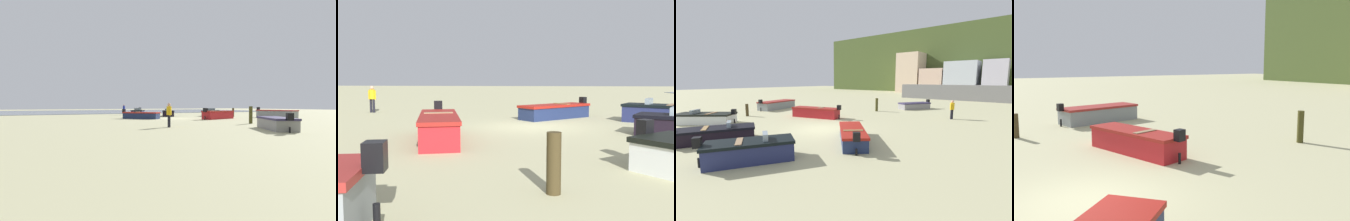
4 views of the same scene
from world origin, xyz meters
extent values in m
plane|color=#B6B285|center=(0.00, 0.00, 0.00)|extent=(160.00, 160.00, 0.00)
cube|color=gray|center=(-11.65, 4.15, 0.41)|extent=(2.45, 4.61, 0.82)
cube|color=maroon|center=(-11.65, 4.15, 0.88)|extent=(2.55, 4.72, 0.12)
cube|color=black|center=(-11.15, 1.83, 1.06)|extent=(0.37, 0.34, 0.40)
cylinder|color=black|center=(-11.15, 1.83, 0.20)|extent=(0.12, 0.12, 0.41)
cube|color=red|center=(-3.86, 3.04, 0.38)|extent=(4.40, 2.30, 0.76)
cube|color=maroon|center=(-3.86, 3.04, 0.82)|extent=(4.52, 2.41, 0.12)
cube|color=black|center=(-1.66, 3.69, 1.00)|extent=(0.36, 0.39, 0.40)
cylinder|color=black|center=(-1.66, 3.69, 0.19)|extent=(0.12, 0.12, 0.38)
cube|color=#8E7450|center=(-3.36, 3.19, 0.87)|extent=(0.51, 1.01, 0.08)
cylinder|color=#3E3B19|center=(-1.73, 9.84, 0.70)|extent=(0.28, 0.28, 1.39)
cylinder|color=#3F331B|center=(-9.21, -0.60, 0.56)|extent=(0.27, 0.27, 1.13)
camera|label=1|loc=(13.39, 24.73, 1.44)|focal=26.91mm
camera|label=2|loc=(-15.80, -0.38, 2.09)|focal=39.60mm
camera|label=3|loc=(10.45, -10.04, 3.30)|focal=23.28mm
camera|label=4|loc=(8.30, -2.28, 3.42)|focal=37.34mm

